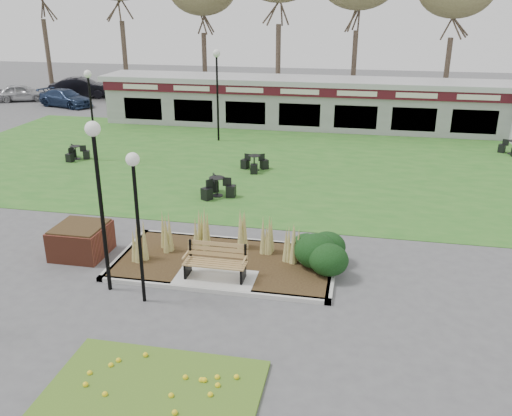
% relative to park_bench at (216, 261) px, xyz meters
% --- Properties ---
extents(ground, '(100.00, 100.00, 0.00)m').
position_rel_park_bench_xyz_m(ground, '(0.00, -0.25, -0.59)').
color(ground, '#515154').
rests_on(ground, ground).
extents(lawn, '(34.00, 16.00, 0.02)m').
position_rel_park_bench_xyz_m(lawn, '(0.00, 11.75, -0.58)').
color(lawn, '#2A6A21').
rests_on(lawn, ground).
extents(flower_bed, '(4.20, 3.00, 0.16)m').
position_rel_park_bench_xyz_m(flower_bed, '(0.00, -4.85, -0.52)').
color(flower_bed, '#457421').
rests_on(flower_bed, ground).
extents(planting_bed, '(6.75, 3.40, 1.27)m').
position_rel_park_bench_xyz_m(planting_bed, '(1.27, 1.10, -0.22)').
color(planting_bed, black).
rests_on(planting_bed, ground).
extents(park_bench, '(1.70, 0.66, 0.93)m').
position_rel_park_bench_xyz_m(park_bench, '(0.00, 0.00, 0.00)').
color(park_bench, '#A6884B').
rests_on(park_bench, ground).
extents(brick_planter, '(1.50, 1.50, 0.95)m').
position_rel_park_bench_xyz_m(brick_planter, '(-4.40, 0.75, -0.11)').
color(brick_planter, brown).
rests_on(brick_planter, ground).
extents(food_pavilion, '(24.60, 3.40, 2.90)m').
position_rel_park_bench_xyz_m(food_pavilion, '(0.00, 19.71, 0.89)').
color(food_pavilion, gray).
rests_on(food_pavilion, ground).
extents(lamp_post_near_right, '(0.33, 0.33, 3.93)m').
position_rel_park_bench_xyz_m(lamp_post_near_right, '(-1.52, -1.44, 2.27)').
color(lamp_post_near_right, black).
rests_on(lamp_post_near_right, ground).
extents(lamp_post_mid_left, '(0.38, 0.38, 4.54)m').
position_rel_park_bench_xyz_m(lamp_post_mid_left, '(-2.65, -1.05, 2.72)').
color(lamp_post_mid_left, black).
rests_on(lamp_post_mid_left, ground).
extents(lamp_post_mid_right, '(0.40, 0.40, 4.83)m').
position_rel_park_bench_xyz_m(lamp_post_mid_right, '(-4.05, 15.30, 2.93)').
color(lamp_post_mid_right, black).
rests_on(lamp_post_mid_right, ground).
extents(lamp_post_far_left, '(0.35, 0.35, 4.25)m').
position_rel_park_bench_xyz_m(lamp_post_far_left, '(-8.78, 10.38, 2.51)').
color(lamp_post_far_left, black).
rests_on(lamp_post_far_left, ground).
extents(bistro_set_a, '(1.22, 1.15, 0.65)m').
position_rel_park_bench_xyz_m(bistro_set_a, '(-9.80, 10.30, -0.35)').
color(bistro_set_a, black).
rests_on(bistro_set_a, ground).
extents(bistro_set_b, '(1.24, 1.44, 0.76)m').
position_rel_park_bench_xyz_m(bistro_set_b, '(-1.76, 6.58, -0.31)').
color(bistro_set_b, black).
rests_on(bistro_set_b, ground).
extents(bistro_set_c, '(1.28, 1.22, 0.69)m').
position_rel_park_bench_xyz_m(bistro_set_c, '(-1.02, 10.23, -0.34)').
color(bistro_set_c, black).
rests_on(bistro_set_c, ground).
extents(bistro_set_d, '(1.27, 1.13, 0.68)m').
position_rel_park_bench_xyz_m(bistro_set_d, '(11.04, 15.46, -0.34)').
color(bistro_set_d, black).
rests_on(bistro_set_d, ground).
extents(car_silver, '(4.08, 2.83, 1.29)m').
position_rel_park_bench_xyz_m(car_silver, '(-21.89, 24.40, 0.06)').
color(car_silver, '#AAAAAE').
rests_on(car_silver, ground).
extents(car_black, '(4.97, 2.94, 1.55)m').
position_rel_park_bench_xyz_m(car_black, '(-18.23, 26.75, 0.19)').
color(car_black, black).
rests_on(car_black, ground).
extents(car_blue, '(4.57, 2.90, 1.23)m').
position_rel_park_bench_xyz_m(car_blue, '(-17.47, 22.93, 0.03)').
color(car_blue, navy).
rests_on(car_blue, ground).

